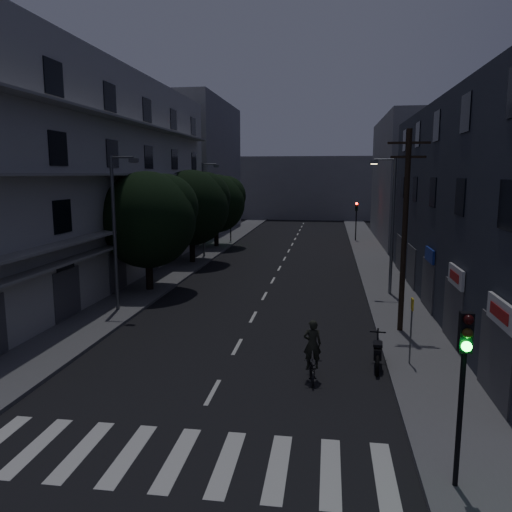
% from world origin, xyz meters
% --- Properties ---
extents(ground, '(160.00, 160.00, 0.00)m').
position_xyz_m(ground, '(0.00, 25.00, 0.00)').
color(ground, black).
rests_on(ground, ground).
extents(sidewalk_left, '(3.00, 90.00, 0.15)m').
position_xyz_m(sidewalk_left, '(-7.50, 25.00, 0.07)').
color(sidewalk_left, '#565659').
rests_on(sidewalk_left, ground).
extents(sidewalk_right, '(3.00, 90.00, 0.15)m').
position_xyz_m(sidewalk_right, '(7.50, 25.00, 0.07)').
color(sidewalk_right, '#565659').
rests_on(sidewalk_right, ground).
extents(crosswalk, '(10.90, 3.00, 0.01)m').
position_xyz_m(crosswalk, '(-0.00, -2.00, 0.00)').
color(crosswalk, beige).
rests_on(crosswalk, ground).
extents(lane_markings, '(0.15, 60.50, 0.01)m').
position_xyz_m(lane_markings, '(0.00, 31.25, 0.01)').
color(lane_markings, beige).
rests_on(lane_markings, ground).
extents(building_left, '(7.00, 36.00, 14.00)m').
position_xyz_m(building_left, '(-11.98, 18.00, 6.99)').
color(building_left, '#ABABA6').
rests_on(building_left, ground).
extents(building_right, '(6.19, 28.00, 11.00)m').
position_xyz_m(building_right, '(11.99, 14.00, 5.50)').
color(building_right, '#282B36').
rests_on(building_right, ground).
extents(building_far_left, '(6.00, 20.00, 16.00)m').
position_xyz_m(building_far_left, '(-12.00, 48.00, 8.00)').
color(building_far_left, slate).
rests_on(building_far_left, ground).
extents(building_far_right, '(6.00, 20.00, 13.00)m').
position_xyz_m(building_far_right, '(12.00, 42.00, 6.50)').
color(building_far_right, slate).
rests_on(building_far_right, ground).
extents(building_far_end, '(24.00, 8.00, 10.00)m').
position_xyz_m(building_far_end, '(0.00, 70.00, 5.00)').
color(building_far_end, slate).
rests_on(building_far_end, ground).
extents(tree_near, '(5.89, 5.89, 7.26)m').
position_xyz_m(tree_near, '(-7.16, 15.71, 4.69)').
color(tree_near, black).
rests_on(tree_near, sidewalk_left).
extents(tree_mid, '(6.03, 6.03, 7.43)m').
position_xyz_m(tree_mid, '(-7.17, 25.62, 4.79)').
color(tree_mid, black).
rests_on(tree_mid, sidewalk_left).
extents(tree_far, '(5.71, 5.71, 7.07)m').
position_xyz_m(tree_far, '(-7.27, 34.86, 4.58)').
color(tree_far, black).
rests_on(tree_far, sidewalk_left).
extents(traffic_signal_near, '(0.28, 0.37, 4.10)m').
position_xyz_m(traffic_signal_near, '(6.73, -2.38, 3.10)').
color(traffic_signal_near, black).
rests_on(traffic_signal_near, sidewalk_right).
extents(traffic_signal_far_right, '(0.28, 0.37, 4.10)m').
position_xyz_m(traffic_signal_far_right, '(6.62, 41.03, 3.10)').
color(traffic_signal_far_right, black).
rests_on(traffic_signal_far_right, sidewalk_right).
extents(traffic_signal_far_left, '(0.28, 0.37, 4.10)m').
position_xyz_m(traffic_signal_far_left, '(-6.64, 38.63, 3.10)').
color(traffic_signal_far_left, black).
rests_on(traffic_signal_far_left, sidewalk_left).
extents(street_lamp_left_near, '(1.51, 0.25, 8.00)m').
position_xyz_m(street_lamp_left_near, '(-7.12, 10.91, 4.60)').
color(street_lamp_left_near, '#52555A').
rests_on(street_lamp_left_near, sidewalk_left).
extents(street_lamp_right, '(1.51, 0.25, 8.00)m').
position_xyz_m(street_lamp_right, '(7.32, 16.68, 4.60)').
color(street_lamp_right, slate).
rests_on(street_lamp_right, sidewalk_right).
extents(street_lamp_left_far, '(1.51, 0.25, 8.00)m').
position_xyz_m(street_lamp_left_far, '(-6.94, 28.72, 4.60)').
color(street_lamp_left_far, '#525559').
rests_on(street_lamp_left_far, sidewalk_left).
extents(utility_pole, '(1.80, 0.24, 9.00)m').
position_xyz_m(utility_pole, '(7.06, 9.41, 4.87)').
color(utility_pole, black).
rests_on(utility_pole, sidewalk_right).
extents(bus_stop_sign, '(0.06, 0.35, 2.52)m').
position_xyz_m(bus_stop_sign, '(6.85, 5.22, 1.89)').
color(bus_stop_sign, '#595B60').
rests_on(bus_stop_sign, sidewalk_right).
extents(motorcycle, '(0.62, 2.13, 1.37)m').
position_xyz_m(motorcycle, '(5.64, 4.99, 0.54)').
color(motorcycle, black).
rests_on(motorcycle, ground).
extents(cyclist, '(0.78, 1.79, 2.20)m').
position_xyz_m(cyclist, '(3.24, 3.51, 0.74)').
color(cyclist, black).
rests_on(cyclist, ground).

